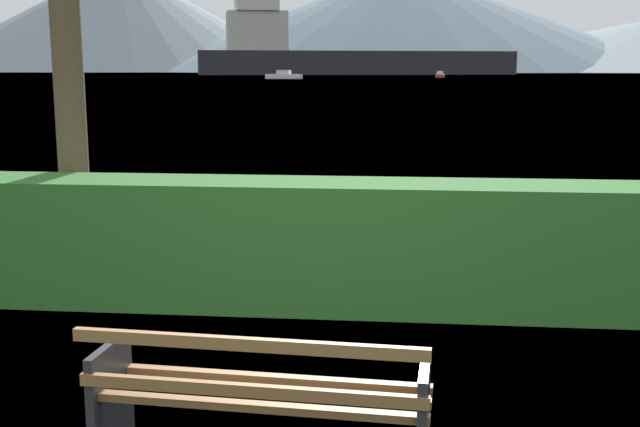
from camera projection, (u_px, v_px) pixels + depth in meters
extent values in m
plane|color=#7A99A8|center=(401.00, 74.00, 305.18)|extent=(620.00, 620.00, 0.00)
cube|color=olive|center=(253.00, 407.00, 4.12)|extent=(1.84, 0.19, 0.04)
cube|color=olive|center=(262.00, 392.00, 4.30)|extent=(1.84, 0.19, 0.04)
cube|color=olive|center=(270.00, 378.00, 4.49)|extent=(1.84, 0.19, 0.04)
cube|color=olive|center=(249.00, 391.00, 4.02)|extent=(1.83, 0.17, 0.06)
cube|color=olive|center=(246.00, 344.00, 3.93)|extent=(1.83, 0.17, 0.06)
cube|color=#2D2D33|center=(111.00, 401.00, 4.45)|extent=(0.08, 0.51, 0.68)
cube|color=#2D2D33|center=(423.00, 425.00, 4.16)|extent=(0.08, 0.51, 0.68)
cube|color=#2D6B28|center=(320.00, 245.00, 7.28)|extent=(8.04, 0.82, 1.18)
cylinder|color=brown|center=(65.00, 12.00, 7.80)|extent=(0.30, 0.30, 5.49)
cube|color=#232328|center=(359.00, 63.00, 280.19)|extent=(112.75, 45.34, 8.26)
cube|color=beige|center=(257.00, 31.00, 272.12)|extent=(23.25, 18.55, 13.21)
cube|color=silver|center=(256.00, 5.00, 270.55)|extent=(17.79, 18.32, 4.13)
cube|color=#B2332D|center=(440.00, 76.00, 191.85)|extent=(2.08, 5.52, 0.79)
cube|color=silver|center=(440.00, 73.00, 191.71)|extent=(1.43, 2.00, 0.78)
cube|color=silver|center=(284.00, 77.00, 169.39)|extent=(8.07, 4.49, 0.97)
cube|color=silver|center=(284.00, 72.00, 169.22)|extent=(3.13, 2.49, 0.91)
cone|color=gray|center=(121.00, 18.00, 573.36)|extent=(287.91, 287.91, 76.79)
cone|color=slate|center=(403.00, 19.00, 561.35)|extent=(378.90, 378.90, 73.97)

